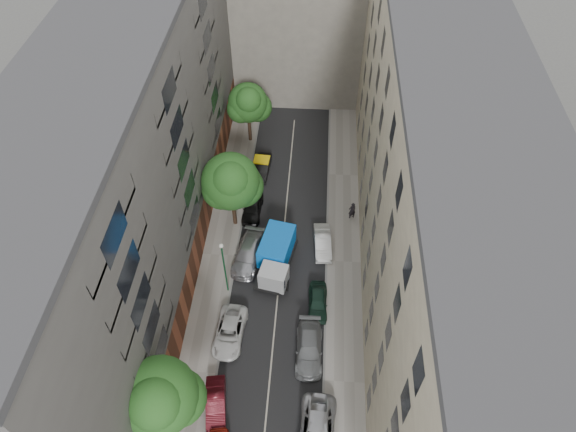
# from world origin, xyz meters

# --- Properties ---
(ground) EXTENTS (120.00, 120.00, 0.00)m
(ground) POSITION_xyz_m (0.00, 0.00, 0.00)
(ground) COLOR #4C4C49
(ground) RESTS_ON ground
(road_surface) EXTENTS (8.00, 44.00, 0.02)m
(road_surface) POSITION_xyz_m (0.00, 0.00, 0.01)
(road_surface) COLOR black
(road_surface) RESTS_ON ground
(sidewalk_left) EXTENTS (3.00, 44.00, 0.15)m
(sidewalk_left) POSITION_xyz_m (-5.50, 0.00, 0.07)
(sidewalk_left) COLOR gray
(sidewalk_left) RESTS_ON ground
(sidewalk_right) EXTENTS (3.00, 44.00, 0.15)m
(sidewalk_right) POSITION_xyz_m (5.50, 0.00, 0.07)
(sidewalk_right) COLOR gray
(sidewalk_right) RESTS_ON ground
(building_left) EXTENTS (8.00, 44.00, 20.00)m
(building_left) POSITION_xyz_m (-11.00, 0.00, 10.00)
(building_left) COLOR #4B4946
(building_left) RESTS_ON ground
(building_right) EXTENTS (8.00, 44.00, 20.00)m
(building_right) POSITION_xyz_m (11.00, 0.00, 10.00)
(building_right) COLOR #BBAF91
(building_right) RESTS_ON ground
(building_endcap) EXTENTS (18.00, 12.00, 18.00)m
(building_endcap) POSITION_xyz_m (0.00, 28.00, 9.00)
(building_endcap) COLOR gray
(building_endcap) RESTS_ON ground
(tarp_truck) EXTENTS (3.45, 6.36, 2.76)m
(tarp_truck) POSITION_xyz_m (-0.37, -0.85, 1.52)
(tarp_truck) COLOR black
(tarp_truck) RESTS_ON ground
(car_left_1) EXTENTS (1.96, 4.06, 1.28)m
(car_left_1) POSITION_xyz_m (-3.60, -13.40, 0.64)
(car_left_1) COLOR #4E0F17
(car_left_1) RESTS_ON ground
(car_left_2) EXTENTS (2.49, 4.91, 1.33)m
(car_left_2) POSITION_xyz_m (-3.42, -7.80, 0.66)
(car_left_2) COLOR silver
(car_left_2) RESTS_ON ground
(car_left_3) EXTENTS (2.84, 5.45, 1.51)m
(car_left_3) POSITION_xyz_m (-2.89, -0.20, 0.76)
(car_left_3) COLOR #AEAEB3
(car_left_3) RESTS_ON ground
(car_left_4) EXTENTS (1.85, 4.29, 1.44)m
(car_left_4) POSITION_xyz_m (-3.13, 5.40, 0.72)
(car_left_4) COLOR black
(car_left_4) RESTS_ON ground
(car_left_5) EXTENTS (1.68, 4.14, 1.34)m
(car_left_5) POSITION_xyz_m (-2.80, 11.00, 0.67)
(car_left_5) COLOR black
(car_left_5) RESTS_ON ground
(car_right_1) EXTENTS (2.07, 4.95, 1.43)m
(car_right_1) POSITION_xyz_m (2.80, -8.80, 0.71)
(car_right_1) COLOR slate
(car_right_1) RESTS_ON ground
(car_right_2) EXTENTS (1.62, 3.88, 1.31)m
(car_right_2) POSITION_xyz_m (3.34, -4.60, 0.66)
(car_right_2) COLOR black
(car_right_2) RESTS_ON ground
(car_right_3) EXTENTS (1.78, 4.22, 1.35)m
(car_right_3) POSITION_xyz_m (3.60, 1.60, 0.68)
(car_right_3) COLOR silver
(car_right_3) RESTS_ON ground
(tree_near) EXTENTS (5.12, 4.83, 9.03)m
(tree_near) POSITION_xyz_m (-5.98, -15.60, 6.29)
(tree_near) COLOR #382619
(tree_near) RESTS_ON sidewalk_left
(tree_mid) EXTENTS (5.33, 5.07, 8.07)m
(tree_mid) POSITION_xyz_m (-4.50, 3.72, 5.44)
(tree_mid) COLOR #382619
(tree_mid) RESTS_ON sidewalk_left
(tree_far) EXTENTS (4.58, 4.19, 7.04)m
(tree_far) POSITION_xyz_m (-4.50, 15.82, 4.85)
(tree_far) COLOR #382619
(tree_far) RESTS_ON sidewalk_left
(lamp_post) EXTENTS (0.36, 0.36, 6.15)m
(lamp_post) POSITION_xyz_m (-4.20, -3.64, 3.96)
(lamp_post) COLOR #1A5B33
(lamp_post) RESTS_ON sidewalk_left
(pedestrian) EXTENTS (0.83, 0.69, 1.94)m
(pedestrian) POSITION_xyz_m (6.24, 5.24, 1.12)
(pedestrian) COLOR black
(pedestrian) RESTS_ON sidewalk_right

